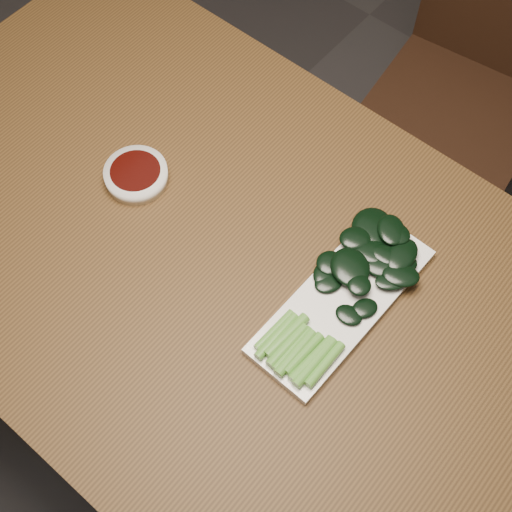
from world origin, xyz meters
name	(u,v)px	position (x,y,z in m)	size (l,w,h in m)	color
ground	(241,405)	(0.00, 0.00, 0.00)	(6.00, 6.00, 0.00)	#312E2E
table	(234,285)	(0.00, 0.00, 0.68)	(1.40, 0.80, 0.75)	#4A3015
chair_far	(471,78)	(0.01, 0.84, 0.49)	(0.43, 0.43, 0.89)	black
sauce_bowl	(136,175)	(-0.23, 0.02, 0.76)	(0.11, 0.11, 0.03)	white
serving_plate	(342,301)	(0.17, 0.06, 0.76)	(0.13, 0.33, 0.01)	white
gai_lan	(356,277)	(0.17, 0.10, 0.77)	(0.17, 0.34, 0.03)	#5A9C36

